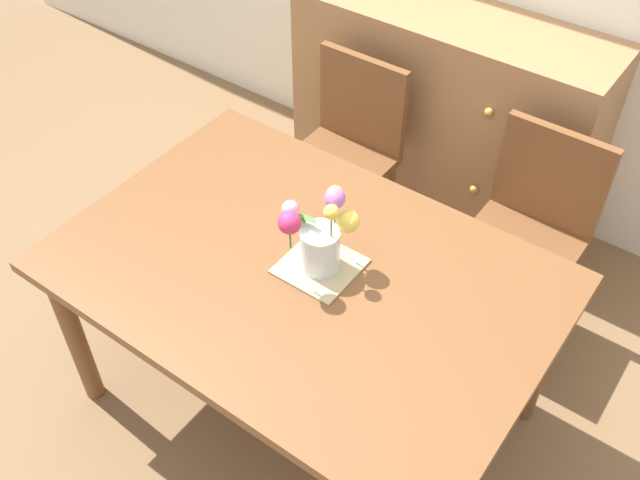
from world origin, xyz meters
TOP-DOWN VIEW (x-y plane):
  - ground_plane at (0.00, 0.00)m, footprint 12.00×12.00m
  - dining_table at (0.00, 0.00)m, footprint 1.56×1.07m
  - chair_left at (-0.43, 0.87)m, footprint 0.42×0.42m
  - chair_right at (0.43, 0.87)m, footprint 0.42×0.42m
  - dresser at (-0.21, 1.33)m, footprint 1.40×0.47m
  - placemat at (0.04, 0.04)m, footprint 0.24×0.24m
  - flower_vase at (0.04, 0.04)m, footprint 0.22×0.24m

SIDE VIEW (x-z plane):
  - ground_plane at x=0.00m, z-range 0.00..0.00m
  - dresser at x=-0.21m, z-range 0.00..1.00m
  - chair_left at x=-0.43m, z-range 0.07..0.97m
  - chair_right at x=0.43m, z-range 0.07..0.97m
  - dining_table at x=0.00m, z-range 0.29..1.05m
  - placemat at x=0.04m, z-range 0.76..0.76m
  - flower_vase at x=0.04m, z-range 0.75..1.03m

